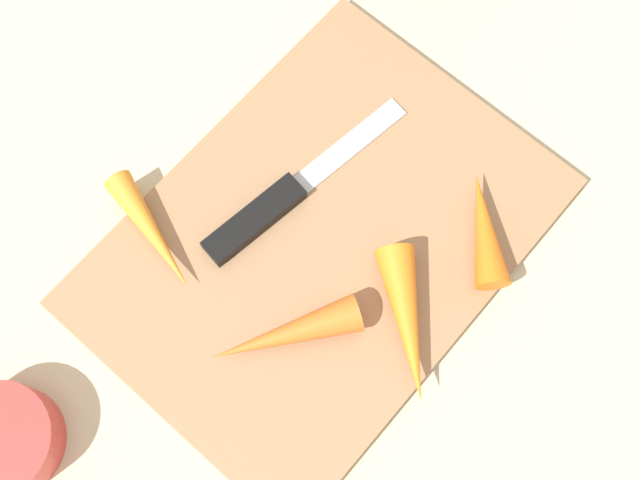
% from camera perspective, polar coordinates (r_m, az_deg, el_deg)
% --- Properties ---
extents(ground_plane, '(1.40, 1.40, 0.00)m').
position_cam_1_polar(ground_plane, '(0.65, 0.00, -0.32)').
color(ground_plane, '#C6B793').
extents(cutting_board, '(0.36, 0.26, 0.01)m').
position_cam_1_polar(cutting_board, '(0.64, 0.00, -0.16)').
color(cutting_board, '#99704C').
rests_on(cutting_board, ground_plane).
extents(knife, '(0.20, 0.05, 0.01)m').
position_cam_1_polar(knife, '(0.64, -3.73, 2.17)').
color(knife, '#B7B7BC').
rests_on(knife, cutting_board).
extents(carrot_longest, '(0.10, 0.11, 0.03)m').
position_cam_1_polar(carrot_longest, '(0.61, 6.19, -5.89)').
color(carrot_longest, orange).
rests_on(carrot_longest, cutting_board).
extents(carrot_short, '(0.05, 0.11, 0.02)m').
position_cam_1_polar(carrot_short, '(0.64, -11.78, 0.55)').
color(carrot_short, orange).
rests_on(carrot_short, cutting_board).
extents(carrot_shortest, '(0.08, 0.08, 0.03)m').
position_cam_1_polar(carrot_shortest, '(0.64, 11.53, 0.78)').
color(carrot_shortest, orange).
rests_on(carrot_shortest, cutting_board).
extents(carrot_long, '(0.11, 0.08, 0.03)m').
position_cam_1_polar(carrot_long, '(0.60, -2.48, -6.70)').
color(carrot_long, orange).
rests_on(carrot_long, cutting_board).
extents(small_bowl, '(0.08, 0.08, 0.04)m').
position_cam_1_polar(small_bowl, '(0.64, -21.50, -13.00)').
color(small_bowl, red).
rests_on(small_bowl, ground_plane).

